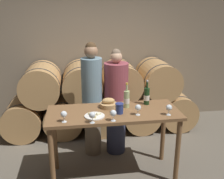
% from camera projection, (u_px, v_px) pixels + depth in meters
% --- Properties ---
extents(ground_plane, '(10.00, 10.00, 0.00)m').
position_uv_depth(ground_plane, '(113.00, 175.00, 3.62)').
color(ground_plane, '#665E51').
extents(stone_wall_back, '(10.00, 0.12, 3.20)m').
position_uv_depth(stone_wall_back, '(98.00, 40.00, 5.00)').
color(stone_wall_back, gray).
rests_on(stone_wall_back, ground_plane).
extents(barrel_stack, '(3.47, 0.86, 1.28)m').
position_uv_depth(barrel_stack, '(101.00, 99.00, 4.79)').
color(barrel_stack, tan).
rests_on(barrel_stack, ground_plane).
extents(tasting_table, '(1.68, 0.67, 0.95)m').
position_uv_depth(tasting_table, '(114.00, 121.00, 3.37)').
color(tasting_table, brown).
rests_on(tasting_table, ground_plane).
extents(person_left, '(0.30, 0.30, 1.75)m').
position_uv_depth(person_left, '(92.00, 99.00, 3.90)').
color(person_left, '#756651').
rests_on(person_left, ground_plane).
extents(person_right, '(0.36, 0.36, 1.64)m').
position_uv_depth(person_right, '(116.00, 102.00, 3.97)').
color(person_right, '#2D334C').
rests_on(person_right, ground_plane).
extents(wine_bottle_red, '(0.08, 0.08, 0.34)m').
position_uv_depth(wine_bottle_red, '(147.00, 96.00, 3.53)').
color(wine_bottle_red, '#193819').
rests_on(wine_bottle_red, tasting_table).
extents(wine_bottle_white, '(0.08, 0.08, 0.34)m').
position_uv_depth(wine_bottle_white, '(127.00, 99.00, 3.42)').
color(wine_bottle_white, '#ADBC7F').
rests_on(wine_bottle_white, tasting_table).
extents(blue_crock, '(0.10, 0.10, 0.13)m').
position_uv_depth(blue_crock, '(119.00, 108.00, 3.25)').
color(blue_crock, navy).
rests_on(blue_crock, tasting_table).
extents(bread_basket, '(0.23, 0.23, 0.13)m').
position_uv_depth(bread_basket, '(108.00, 104.00, 3.45)').
color(bread_basket, tan).
rests_on(bread_basket, tasting_table).
extents(cheese_plate, '(0.25, 0.25, 0.04)m').
position_uv_depth(cheese_plate, '(95.00, 116.00, 3.17)').
color(cheese_plate, white).
rests_on(cheese_plate, tasting_table).
extents(wine_glass_far_left, '(0.08, 0.08, 0.14)m').
position_uv_depth(wine_glass_far_left, '(64.00, 114.00, 3.00)').
color(wine_glass_far_left, white).
rests_on(wine_glass_far_left, tasting_table).
extents(wine_glass_left, '(0.08, 0.08, 0.14)m').
position_uv_depth(wine_glass_left, '(92.00, 115.00, 2.98)').
color(wine_glass_left, white).
rests_on(wine_glass_left, tasting_table).
extents(wine_glass_center, '(0.08, 0.08, 0.14)m').
position_uv_depth(wine_glass_center, '(113.00, 113.00, 3.03)').
color(wine_glass_center, white).
rests_on(wine_glass_center, tasting_table).
extents(wine_glass_right, '(0.08, 0.08, 0.14)m').
position_uv_depth(wine_glass_right, '(138.00, 108.00, 3.19)').
color(wine_glass_right, white).
rests_on(wine_glass_right, tasting_table).
extents(wine_glass_far_right, '(0.08, 0.08, 0.14)m').
position_uv_depth(wine_glass_far_right, '(169.00, 108.00, 3.19)').
color(wine_glass_far_right, white).
rests_on(wine_glass_far_right, tasting_table).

